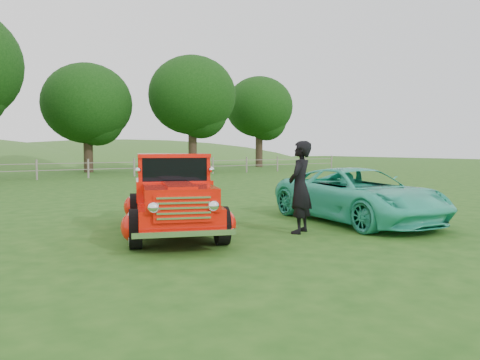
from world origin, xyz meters
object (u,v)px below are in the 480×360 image
tree_mid_east (192,96)px  tree_far_east (259,107)px  tree_near_east (87,104)px  teal_sedan (358,195)px  man (300,187)px  red_pickup (173,198)px

tree_mid_east → tree_far_east: tree_mid_east is taller
tree_near_east → tree_mid_east: tree_mid_east is taller
tree_mid_east → tree_far_east: (9.00, 3.00, -0.31)m
tree_far_east → teal_sedan: tree_far_east is taller
tree_far_east → teal_sedan: bearing=-121.8°
tree_near_east → tree_mid_east: (8.00, -2.00, 0.93)m
tree_mid_east → man: 29.38m
tree_mid_east → red_pickup: 29.03m
tree_far_east → teal_sedan: size_ratio=1.77×
tree_mid_east → teal_sedan: (-9.11, -26.22, -5.48)m
tree_near_east → red_pickup: tree_near_east is taller
tree_near_east → man: 29.09m
red_pickup → tree_near_east: bearing=98.8°
man → tree_far_east: bearing=-155.6°
man → tree_mid_east: bearing=-144.2°
tree_near_east → tree_far_east: size_ratio=0.94×
teal_sedan → man: bearing=-163.9°
tree_near_east → tree_far_east: bearing=3.4°
tree_far_east → man: bearing=-124.6°
red_pickup → tree_far_east: bearing=71.7°
tree_near_east → tree_far_east: 17.04m
tree_mid_east → man: bearing=-113.2°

